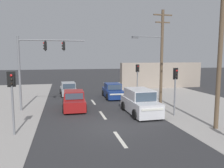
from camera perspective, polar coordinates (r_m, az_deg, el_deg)
ground_plane at (r=13.78m, az=-0.12°, el=-11.29°), size 140.00×140.00×0.00m
lane_dash_near at (r=11.95m, az=2.09°, el=-14.19°), size 0.20×2.40×0.01m
lane_dash_mid at (r=16.59m, az=-2.45°, el=-8.12°), size 0.20×2.40×0.01m
lane_dash_far at (r=21.40m, az=-4.92°, el=-4.72°), size 0.20×2.40×0.01m
kerb_right_verge at (r=19.45m, az=25.41°, el=-6.52°), size 10.00×44.00×0.02m
utility_pole_foreground_right at (r=14.35m, az=26.29°, el=11.78°), size 3.77×0.64×10.65m
utility_pole_midground_right at (r=20.64m, az=12.49°, el=7.66°), size 3.78×0.30×8.57m
traffic_signal_mast at (r=18.71m, az=-19.28°, el=6.04°), size 5.29×0.51×6.00m
pedestal_signal_right_kerb at (r=16.68m, az=16.20°, el=0.13°), size 0.44×0.31×3.56m
pedestal_signal_left_kerb at (r=13.08m, az=-24.65°, el=-2.02°), size 0.44×0.31×3.56m
pedestal_signal_far_median at (r=24.39m, az=6.67°, el=2.42°), size 0.44×0.30×3.56m
shopfront_wall_far at (r=32.05m, az=12.79°, el=2.25°), size 12.00×1.00×3.60m
sedan_oncoming_mid at (r=18.66m, az=-9.91°, el=-4.33°), size 1.94×4.27×1.56m
sedan_receding_far at (r=23.55m, az=0.20°, el=-1.89°), size 2.00×4.29×1.56m
hatchback_oncoming_near at (r=25.54m, az=-11.38°, el=-1.34°), size 1.93×3.72×1.53m
suv_crossing_left at (r=16.98m, az=7.32°, el=-4.77°), size 2.09×4.56×1.90m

